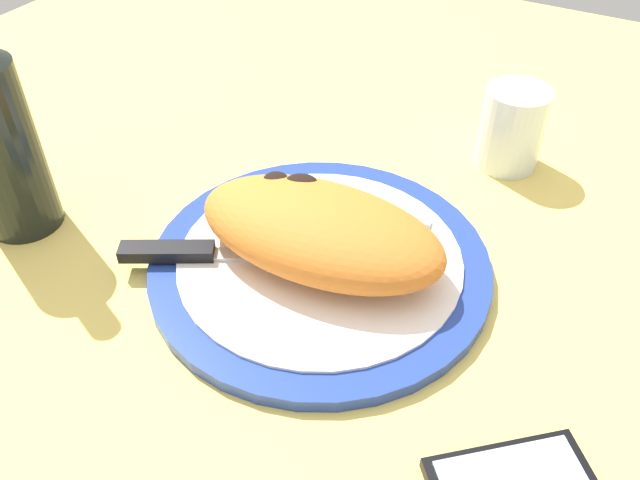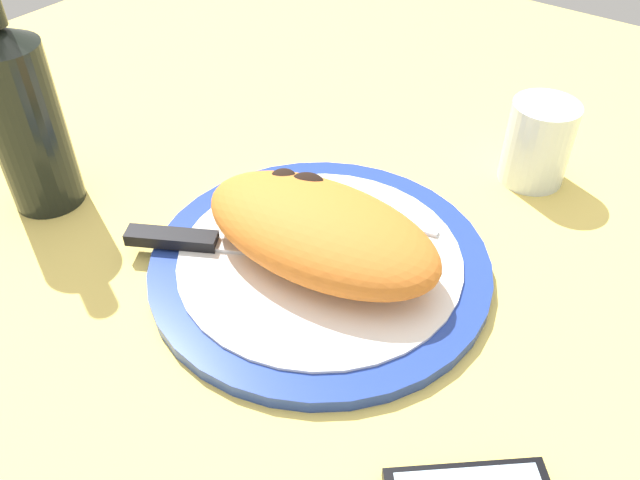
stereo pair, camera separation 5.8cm
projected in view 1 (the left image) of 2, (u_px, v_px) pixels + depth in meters
ground_plane at (320, 280)px, 61.76cm from camera, size 150.00×150.00×3.00cm
plate at (320, 263)px, 60.28cm from camera, size 31.64×31.64×1.59cm
calzone at (318, 227)px, 58.04cm from camera, size 23.88×13.58×6.17cm
fork at (337, 206)px, 65.09cm from camera, size 15.84×4.61×0.40cm
knife at (202, 252)px, 59.43cm from camera, size 20.10×12.38×1.20cm
water_glass at (511, 132)px, 71.34cm from camera, size 7.01×7.01×9.13cm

